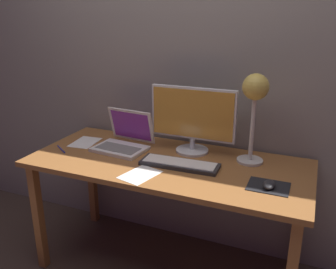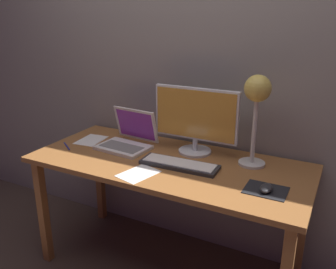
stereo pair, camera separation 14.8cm
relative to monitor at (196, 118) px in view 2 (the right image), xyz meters
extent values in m
plane|color=#47382D|center=(-0.08, -0.19, -0.96)|extent=(4.80, 4.80, 0.00)
cube|color=gray|center=(-0.08, 0.21, 0.34)|extent=(4.80, 0.06, 2.60)
cube|color=#935B2D|center=(-0.08, -0.19, -0.23)|extent=(1.60, 0.70, 0.03)
cube|color=#935B2D|center=(-0.82, -0.48, -0.60)|extent=(0.05, 0.05, 0.71)
cube|color=#935B2D|center=(-0.82, 0.10, -0.60)|extent=(0.05, 0.05, 0.71)
cube|color=#935B2D|center=(0.66, 0.10, -0.60)|extent=(0.05, 0.05, 0.71)
cylinder|color=silver|center=(0.00, 0.00, -0.21)|extent=(0.20, 0.20, 0.01)
cylinder|color=silver|center=(0.00, 0.00, -0.17)|extent=(0.03, 0.03, 0.07)
cube|color=silver|center=(0.00, 0.00, 0.02)|extent=(0.52, 0.03, 0.31)
cube|color=gold|center=(0.00, -0.02, 0.02)|extent=(0.49, 0.00, 0.29)
cube|color=#28282B|center=(0.01, -0.23, -0.21)|extent=(0.44, 0.16, 0.02)
cube|color=silver|center=(0.01, -0.23, -0.20)|extent=(0.41, 0.13, 0.01)
cube|color=silver|center=(-0.42, -0.15, -0.21)|extent=(0.33, 0.24, 0.02)
cube|color=slate|center=(-0.42, -0.17, -0.20)|extent=(0.28, 0.14, 0.00)
cube|color=silver|center=(-0.41, -0.02, -0.09)|extent=(0.32, 0.09, 0.21)
cube|color=purple|center=(-0.41, -0.02, -0.09)|extent=(0.28, 0.08, 0.18)
cylinder|color=beige|center=(0.36, -0.02, -0.21)|extent=(0.15, 0.15, 0.01)
cylinder|color=silver|center=(0.36, -0.02, -0.01)|extent=(0.02, 0.02, 0.39)
sphere|color=gold|center=(0.36, -0.02, 0.22)|extent=(0.14, 0.14, 0.14)
sphere|color=#FFEAB2|center=(0.36, -0.03, 0.18)|extent=(0.05, 0.05, 0.05)
cube|color=black|center=(0.50, -0.30, -0.22)|extent=(0.20, 0.16, 0.00)
ellipsoid|color=#28282B|center=(0.50, -0.31, -0.20)|extent=(0.06, 0.10, 0.03)
cube|color=white|center=(-0.14, -0.42, -0.22)|extent=(0.20, 0.24, 0.00)
cube|color=white|center=(-0.70, -0.12, -0.22)|extent=(0.17, 0.22, 0.00)
cylinder|color=#2633A5|center=(-0.76, -0.29, -0.21)|extent=(0.12, 0.09, 0.01)
camera|label=1|loc=(0.66, -1.94, 0.60)|focal=38.41mm
camera|label=2|loc=(0.79, -1.88, 0.60)|focal=38.41mm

